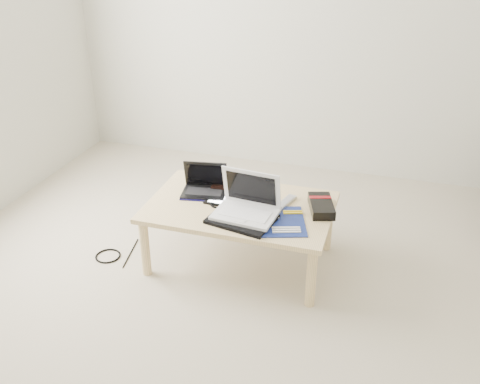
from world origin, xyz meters
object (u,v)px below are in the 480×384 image
(coffee_table, at_px, (240,212))
(white_laptop, at_px, (247,205))
(netbook, at_px, (205,187))
(gpu_box, at_px, (321,206))

(coffee_table, relative_size, white_laptop, 2.96)
(coffee_table, height_order, netbook, netbook)
(netbook, bearing_deg, gpu_box, -0.62)
(coffee_table, bearing_deg, white_laptop, -56.03)
(gpu_box, bearing_deg, coffee_table, -170.26)
(gpu_box, bearing_deg, white_laptop, -153.63)
(white_laptop, relative_size, gpu_box, 1.30)
(coffee_table, height_order, white_laptop, white_laptop)
(coffee_table, xyz_separation_m, white_laptop, (0.08, -0.12, 0.12))
(coffee_table, distance_m, white_laptop, 0.18)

